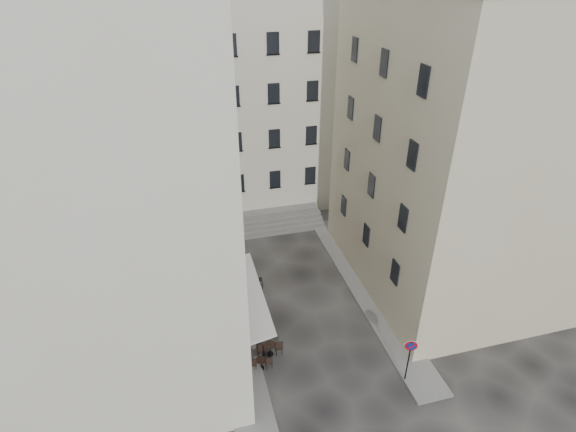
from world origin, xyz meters
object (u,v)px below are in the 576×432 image
object	(u,v)px
no_parking_sign	(410,353)
bistro_table_b	(270,348)
bistro_table_a	(261,363)
pedestrian	(261,293)

from	to	relation	value
no_parking_sign	bistro_table_b	xyz separation A→B (m)	(-6.43, 3.55, -1.51)
bistro_table_a	bistro_table_b	distance (m)	1.09
no_parking_sign	pedestrian	world-z (taller)	no_parking_sign
bistro_table_b	pedestrian	distance (m)	4.31
bistro_table_b	pedestrian	size ratio (longest dim) A/B	0.77
no_parking_sign	bistro_table_a	world-z (taller)	no_parking_sign
no_parking_sign	bistro_table_a	size ratio (longest dim) A/B	2.32
no_parking_sign	pedestrian	distance (m)	9.95
bistro_table_a	bistro_table_b	world-z (taller)	bistro_table_b
no_parking_sign	bistro_table_b	bearing A→B (deg)	170.94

